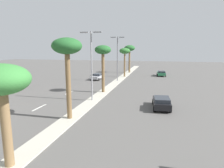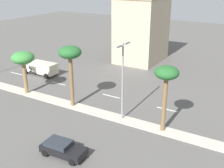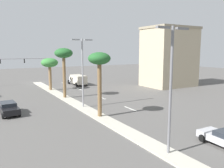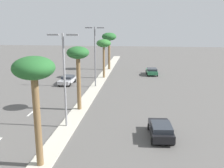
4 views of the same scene
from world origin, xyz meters
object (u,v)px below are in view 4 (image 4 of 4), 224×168
palm_tree_far (34,74)px  sedan_black_outboard (161,130)px  palm_tree_left (78,57)px  sedan_green_far (152,71)px  palm_tree_trailing (104,45)px  palm_tree_inboard (109,38)px  street_lamp_front (64,73)px  sedan_silver_left (67,80)px  street_lamp_mid (95,52)px

palm_tree_far → sedan_black_outboard: (9.00, 5.81, -6.06)m
palm_tree_left → sedan_green_far: 24.12m
palm_tree_far → sedan_green_far: (9.14, 33.99, -6.10)m
palm_tree_trailing → palm_tree_inboard: bearing=90.5°
street_lamp_front → sedan_silver_left: 18.90m
palm_tree_inboard → sedan_silver_left: bearing=-111.2°
palm_tree_trailing → palm_tree_inboard: size_ratio=0.90×
sedan_green_far → palm_tree_inboard: bearing=152.8°
street_lamp_mid → sedan_black_outboard: (9.05, -17.69, -4.79)m
palm_tree_trailing → street_lamp_front: street_lamp_front is taller
sedan_black_outboard → sedan_silver_left: bearing=126.3°
street_lamp_front → sedan_green_far: (9.26, 26.73, -4.74)m
street_lamp_front → sedan_black_outboard: (9.12, -1.45, -4.71)m
street_lamp_mid → sedan_black_outboard: bearing=-62.9°
sedan_silver_left → palm_tree_left: bearing=-68.2°
street_lamp_front → street_lamp_mid: size_ratio=0.98×
street_lamp_mid → sedan_silver_left: size_ratio=2.13×
street_lamp_front → palm_tree_inboard: bearing=89.3°
street_lamp_mid → sedan_green_far: street_lamp_mid is taller
palm_tree_trailing → sedan_black_outboard: (8.64, -24.31, -5.28)m
palm_tree_left → sedan_silver_left: bearing=111.8°
street_lamp_front → sedan_black_outboard: street_lamp_front is taller
street_lamp_front → sedan_green_far: size_ratio=2.10×
palm_tree_inboard → sedan_black_outboard: size_ratio=1.71×
palm_tree_left → sedan_black_outboard: palm_tree_left is taller
palm_tree_far → street_lamp_mid: 23.54m
palm_tree_inboard → street_lamp_mid: 15.08m
palm_tree_far → palm_tree_left: palm_tree_far is taller
street_lamp_front → street_lamp_mid: (0.07, 16.24, 0.09)m
palm_tree_far → palm_tree_trailing: bearing=89.3°
palm_tree_inboard → street_lamp_mid: (-0.33, -15.04, -1.06)m
street_lamp_front → street_lamp_mid: bearing=89.8°
palm_tree_trailing → street_lamp_mid: street_lamp_mid is taller
palm_tree_left → street_lamp_front: size_ratio=0.81×
palm_tree_far → palm_tree_inboard: 38.55m
palm_tree_inboard → street_lamp_front: street_lamp_front is taller
palm_tree_left → street_lamp_front: street_lamp_front is taller
palm_tree_trailing → sedan_green_far: bearing=23.8°
palm_tree_left → street_lamp_front: bearing=-91.2°
palm_tree_trailing → street_lamp_front: size_ratio=0.76×
palm_tree_far → sedan_black_outboard: size_ratio=1.77×
palm_tree_trailing → street_lamp_mid: bearing=-93.5°
palm_tree_far → palm_tree_left: (-0.02, 12.38, -0.52)m
palm_tree_far → street_lamp_front: bearing=91.0°
sedan_silver_left → palm_tree_far: bearing=-78.6°
street_lamp_front → palm_tree_left: bearing=88.8°
palm_tree_far → palm_tree_trailing: (0.36, 30.12, -0.78)m
palm_tree_inboard → palm_tree_trailing: bearing=-89.5°
street_lamp_front → street_lamp_mid: street_lamp_mid is taller
palm_tree_left → street_lamp_mid: size_ratio=0.80×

